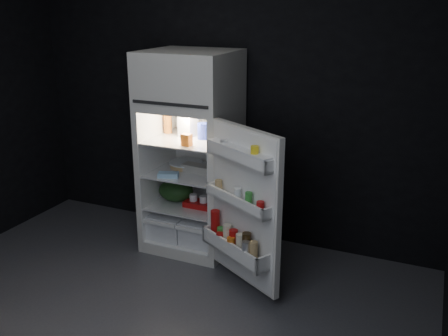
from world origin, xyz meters
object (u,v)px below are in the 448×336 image
at_px(yogurt_tray, 200,204).
at_px(fridge_door, 242,209).
at_px(milk_jug, 188,123).
at_px(egg_carton, 198,169).
at_px(refrigerator, 192,145).

bearing_deg(yogurt_tray, fridge_door, -37.39).
bearing_deg(milk_jug, egg_carton, -24.67).
xyz_separation_m(refrigerator, fridge_door, (0.71, -0.56, -0.27)).
relative_size(fridge_door, milk_jug, 5.08).
xyz_separation_m(refrigerator, milk_jug, (-0.06, 0.04, 0.19)).
xyz_separation_m(fridge_door, egg_carton, (-0.62, 0.51, 0.08)).
distance_m(fridge_door, milk_jug, 1.08).
height_order(refrigerator, milk_jug, refrigerator).
relative_size(milk_jug, yogurt_tray, 0.89).
distance_m(refrigerator, yogurt_tray, 0.53).
relative_size(refrigerator, fridge_door, 1.46).
distance_m(refrigerator, milk_jug, 0.20).
bearing_deg(milk_jug, fridge_door, -30.09).
xyz_separation_m(milk_jug, yogurt_tray, (0.18, -0.15, -0.69)).
bearing_deg(refrigerator, milk_jug, 146.69).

